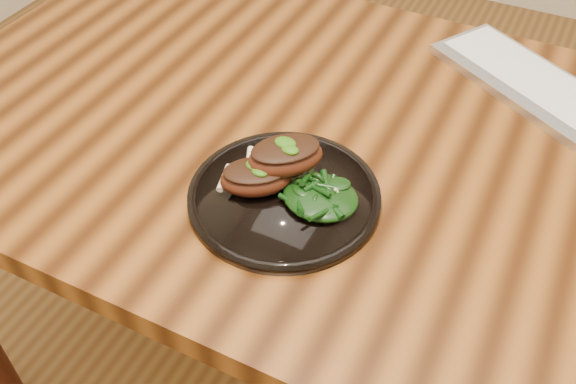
# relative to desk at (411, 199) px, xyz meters

# --- Properties ---
(desk) EXTENTS (1.60, 0.80, 0.75)m
(desk) POSITION_rel_desk_xyz_m (0.00, 0.00, 0.00)
(desk) COLOR #351806
(desk) RESTS_ON ground
(plate) EXTENTS (0.26, 0.26, 0.02)m
(plate) POSITION_rel_desk_xyz_m (-0.14, -0.16, 0.09)
(plate) COLOR black
(plate) RESTS_ON desk
(lamb_chop_front) EXTENTS (0.11, 0.10, 0.04)m
(lamb_chop_front) POSITION_rel_desk_xyz_m (-0.17, -0.17, 0.12)
(lamb_chop_front) COLOR #471B0D
(lamb_chop_front) RESTS_ON plate
(lamb_chop_back) EXTENTS (0.12, 0.12, 0.05)m
(lamb_chop_back) POSITION_rel_desk_xyz_m (-0.15, -0.14, 0.14)
(lamb_chop_back) COLOR #471B0D
(lamb_chop_back) RESTS_ON plate
(herb_smear) EXTENTS (0.07, 0.05, 0.00)m
(herb_smear) POSITION_rel_desk_xyz_m (-0.17, -0.11, 0.10)
(herb_smear) COLOR #1B4A08
(herb_smear) RESTS_ON plate
(greens_heap) EXTENTS (0.10, 0.09, 0.04)m
(greens_heap) POSITION_rel_desk_xyz_m (-0.09, -0.16, 0.11)
(greens_heap) COLOR black
(greens_heap) RESTS_ON plate
(keyboard) EXTENTS (0.45, 0.35, 0.02)m
(keyboard) POSITION_rel_desk_xyz_m (0.15, 0.22, 0.09)
(keyboard) COLOR #B9BCBE
(keyboard) RESTS_ON desk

